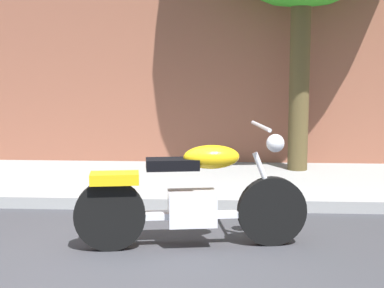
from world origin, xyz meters
name	(u,v)px	position (x,y,z in m)	size (l,w,h in m)	color
ground_plane	(128,262)	(0.00, 0.00, 0.00)	(60.00, 60.00, 0.00)	#38383D
sidewalk	(165,182)	(0.00, 3.08, 0.07)	(22.58, 2.65, 0.14)	#999999
motorcycle	(192,197)	(0.53, 0.43, 0.48)	(2.16, 0.72, 1.15)	black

